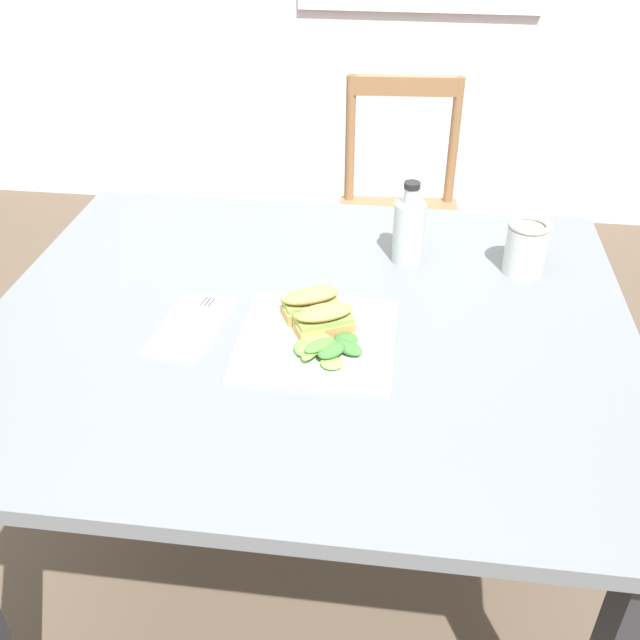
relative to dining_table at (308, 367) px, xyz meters
name	(u,v)px	position (x,y,z in m)	size (l,w,h in m)	color
ground_plane	(255,604)	(-0.11, -0.11, -0.63)	(8.67, 8.67, 0.00)	brown
dining_table	(308,367)	(0.00, 0.00, 0.00)	(1.22, 1.03, 0.74)	slate
chair_wooden_far	(399,218)	(0.15, 1.06, -0.18)	(0.43, 0.43, 0.87)	#8E6642
plate_lunch	(317,339)	(0.03, -0.07, 0.12)	(0.28, 0.28, 0.01)	beige
sandwich_half_front	(324,319)	(0.04, -0.05, 0.15)	(0.12, 0.10, 0.06)	tan
sandwich_half_back	(311,302)	(0.01, 0.00, 0.15)	(0.12, 0.10, 0.06)	tan
salad_mixed_greens	(326,346)	(0.05, -0.11, 0.14)	(0.13, 0.12, 0.03)	#3D7033
napkin_folded	(190,326)	(-0.21, -0.05, 0.12)	(0.11, 0.21, 0.00)	white
fork_on_napkin	(194,319)	(-0.21, -0.04, 0.12)	(0.05, 0.19, 0.00)	silver
bottle_cold_brew	(408,234)	(0.18, 0.25, 0.18)	(0.07, 0.07, 0.18)	black
mason_jar_iced_tea	(526,250)	(0.42, 0.24, 0.17)	(0.09, 0.09, 0.11)	#995623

